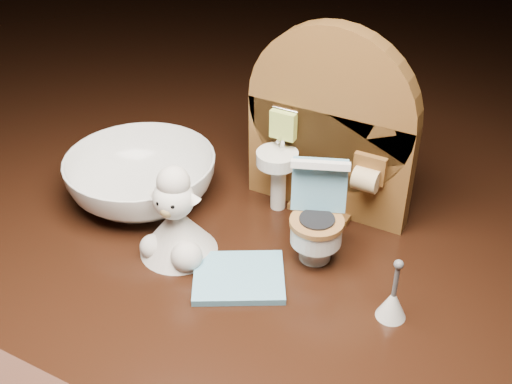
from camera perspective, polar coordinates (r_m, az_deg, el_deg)
backdrop_panel at (r=0.48m, az=6.47°, el=5.11°), size 0.13×0.05×0.15m
toy_toilet at (r=0.45m, az=5.45°, el=-2.54°), size 0.04×0.05×0.08m
bath_mat at (r=0.44m, az=-1.54°, el=-7.58°), size 0.08×0.07×0.00m
toilet_brush at (r=0.42m, az=12.04°, el=-9.54°), size 0.02×0.02×0.05m
plush_lamb at (r=0.46m, az=-7.11°, el=-2.85°), size 0.06×0.06×0.07m
ceramic_bowl at (r=0.52m, az=-10.14°, el=1.23°), size 0.12×0.12×0.04m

